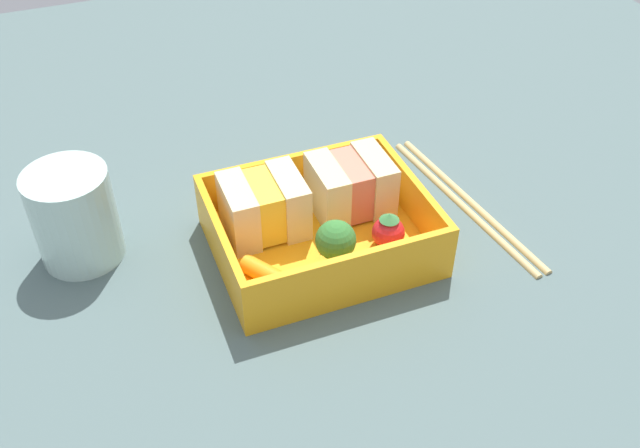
{
  "coord_description": "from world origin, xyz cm",
  "views": [
    {
      "loc": [
        -16.31,
        -41.92,
        40.98
      ],
      "look_at": [
        0.0,
        0.0,
        2.7
      ],
      "focal_mm": 40.0,
      "sensor_mm": 36.0,
      "label": 1
    }
  ],
  "objects_px": {
    "broccoli_floret": "(336,241)",
    "chopstick_pair": "(466,201)",
    "strawberry_far_left": "(388,231)",
    "drinking_glass": "(74,216)",
    "sandwich_left": "(264,206)",
    "sandwich_center_left": "(351,185)",
    "carrot_stick_far_left": "(270,276)"
  },
  "relations": [
    {
      "from": "sandwich_center_left",
      "to": "sandwich_left",
      "type": "bearing_deg",
      "value": 180.0
    },
    {
      "from": "sandwich_center_left",
      "to": "strawberry_far_left",
      "type": "bearing_deg",
      "value": -80.54
    },
    {
      "from": "sandwich_left",
      "to": "strawberry_far_left",
      "type": "height_order",
      "value": "sandwich_left"
    },
    {
      "from": "chopstick_pair",
      "to": "drinking_glass",
      "type": "relative_size",
      "value": 2.61
    },
    {
      "from": "sandwich_center_left",
      "to": "broccoli_floret",
      "type": "distance_m",
      "value": 0.07
    },
    {
      "from": "sandwich_left",
      "to": "carrot_stick_far_left",
      "type": "xyz_separation_m",
      "value": [
        -0.02,
        -0.06,
        -0.02
      ]
    },
    {
      "from": "drinking_glass",
      "to": "sandwich_center_left",
      "type": "bearing_deg",
      "value": -9.31
    },
    {
      "from": "chopstick_pair",
      "to": "broccoli_floret",
      "type": "bearing_deg",
      "value": -163.92
    },
    {
      "from": "sandwich_center_left",
      "to": "broccoli_floret",
      "type": "xyz_separation_m",
      "value": [
        -0.04,
        -0.06,
        0.0
      ]
    },
    {
      "from": "strawberry_far_left",
      "to": "drinking_glass",
      "type": "height_order",
      "value": "drinking_glass"
    },
    {
      "from": "sandwich_left",
      "to": "broccoli_floret",
      "type": "distance_m",
      "value": 0.07
    },
    {
      "from": "carrot_stick_far_left",
      "to": "strawberry_far_left",
      "type": "height_order",
      "value": "strawberry_far_left"
    },
    {
      "from": "sandwich_left",
      "to": "sandwich_center_left",
      "type": "height_order",
      "value": "same"
    },
    {
      "from": "drinking_glass",
      "to": "chopstick_pair",
      "type": "bearing_deg",
      "value": -9.72
    },
    {
      "from": "sandwich_left",
      "to": "broccoli_floret",
      "type": "relative_size",
      "value": 1.58
    },
    {
      "from": "sandwich_center_left",
      "to": "drinking_glass",
      "type": "bearing_deg",
      "value": 170.69
    },
    {
      "from": "strawberry_far_left",
      "to": "chopstick_pair",
      "type": "distance_m",
      "value": 0.11
    },
    {
      "from": "carrot_stick_far_left",
      "to": "sandwich_center_left",
      "type": "bearing_deg",
      "value": 33.76
    },
    {
      "from": "broccoli_floret",
      "to": "drinking_glass",
      "type": "bearing_deg",
      "value": 152.05
    },
    {
      "from": "broccoli_floret",
      "to": "chopstick_pair",
      "type": "distance_m",
      "value": 0.16
    },
    {
      "from": "sandwich_center_left",
      "to": "strawberry_far_left",
      "type": "xyz_separation_m",
      "value": [
        0.01,
        -0.06,
        -0.01
      ]
    },
    {
      "from": "sandwich_left",
      "to": "carrot_stick_far_left",
      "type": "bearing_deg",
      "value": -104.69
    },
    {
      "from": "strawberry_far_left",
      "to": "chopstick_pair",
      "type": "bearing_deg",
      "value": 20.8
    },
    {
      "from": "carrot_stick_far_left",
      "to": "drinking_glass",
      "type": "relative_size",
      "value": 0.6
    },
    {
      "from": "drinking_glass",
      "to": "broccoli_floret",
      "type": "bearing_deg",
      "value": -27.95
    },
    {
      "from": "carrot_stick_far_left",
      "to": "drinking_glass",
      "type": "bearing_deg",
      "value": 142.55
    },
    {
      "from": "broccoli_floret",
      "to": "chopstick_pair",
      "type": "relative_size",
      "value": 0.19
    },
    {
      "from": "sandwich_center_left",
      "to": "chopstick_pair",
      "type": "bearing_deg",
      "value": -10.58
    },
    {
      "from": "carrot_stick_far_left",
      "to": "broccoli_floret",
      "type": "distance_m",
      "value": 0.06
    },
    {
      "from": "chopstick_pair",
      "to": "strawberry_far_left",
      "type": "bearing_deg",
      "value": -159.2
    },
    {
      "from": "broccoli_floret",
      "to": "drinking_glass",
      "type": "xyz_separation_m",
      "value": [
        -0.19,
        0.1,
        0.0
      ]
    },
    {
      "from": "strawberry_far_left",
      "to": "drinking_glass",
      "type": "relative_size",
      "value": 0.4
    }
  ]
}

